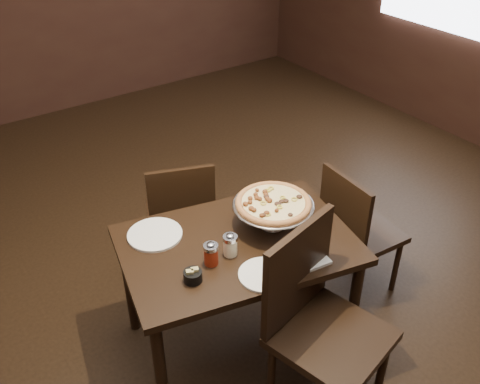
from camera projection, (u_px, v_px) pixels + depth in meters
room at (257, 99)px, 2.20m from camera, size 6.04×7.04×2.84m
dining_table at (238, 256)px, 2.61m from camera, size 1.24×0.96×0.69m
pizza_stand at (273, 203)px, 2.59m from camera, size 0.40×0.40×0.17m
parmesan_shaker at (230, 245)px, 2.45m from camera, size 0.07×0.07×0.12m
pepper_flake_shaker at (211, 254)px, 2.40m from camera, size 0.07×0.07×0.12m
packet_caddy at (193, 276)px, 2.32m from camera, size 0.08×0.08×0.06m
napkin_stack at (310, 258)px, 2.44m from camera, size 0.16×0.16×0.02m
plate_left at (155, 235)px, 2.59m from camera, size 0.27×0.27×0.01m
plate_near at (264, 275)px, 2.36m from camera, size 0.23×0.23×0.01m
serving_spatula at (264, 213)px, 2.53m from camera, size 0.14×0.14×0.02m
chair_far at (181, 213)px, 3.17m from camera, size 0.49×0.49×0.81m
chair_near at (318, 319)px, 2.35m from camera, size 0.55×0.55×0.97m
chair_side at (356, 229)px, 3.03m from camera, size 0.41×0.41×0.82m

